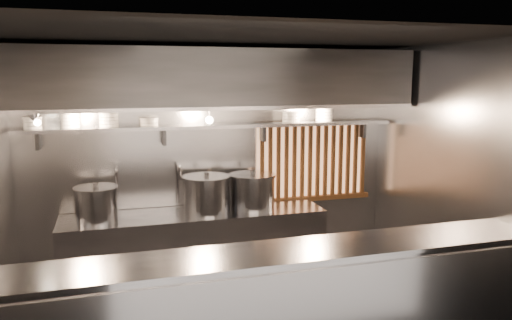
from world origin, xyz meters
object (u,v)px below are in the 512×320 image
heat_lamp (34,117)px  stock_pot_left (97,204)px  pendant_bulb (209,120)px  stock_pot_right (253,191)px  stock_pot_mid (207,194)px

heat_lamp → stock_pot_left: size_ratio=0.68×
heat_lamp → pendant_bulb: 1.83m
stock_pot_left → pendant_bulb: bearing=4.8°
heat_lamp → pendant_bulb: heat_lamp is taller
pendant_bulb → heat_lamp: bearing=-169.0°
stock_pot_left → stock_pot_right: size_ratio=0.77×
pendant_bulb → stock_pot_left: pendant_bulb is taller
heat_lamp → stock_pot_left: (0.53, 0.24, -0.97)m
pendant_bulb → stock_pot_mid: bearing=-126.8°
pendant_bulb → stock_pot_right: (0.50, -0.04, -0.85)m
stock_pot_mid → stock_pot_right: size_ratio=1.05×
pendant_bulb → stock_pot_right: pendant_bulb is taller
stock_pot_mid → stock_pot_right: 0.56m
pendant_bulb → stock_pot_left: bearing=-175.2°
heat_lamp → stock_pot_right: heat_lamp is taller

